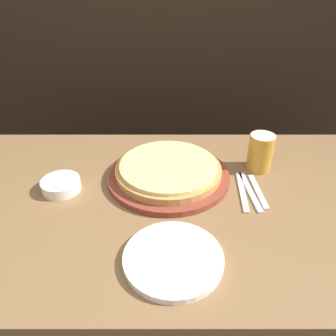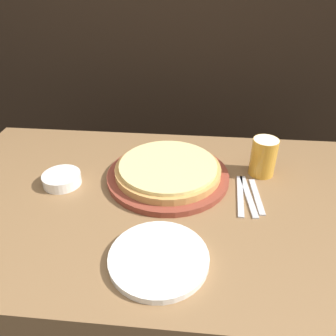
{
  "view_description": "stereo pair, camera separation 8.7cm",
  "coord_description": "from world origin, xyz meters",
  "px_view_note": "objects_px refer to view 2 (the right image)",
  "views": [
    {
      "loc": [
        0.01,
        -0.79,
        1.35
      ],
      "look_at": [
        0.01,
        0.11,
        0.77
      ],
      "focal_mm": 35.0,
      "sensor_mm": 36.0,
      "label": 1
    },
    {
      "loc": [
        0.09,
        -0.79,
        1.35
      ],
      "look_at": [
        0.01,
        0.11,
        0.77
      ],
      "focal_mm": 35.0,
      "sensor_mm": 36.0,
      "label": 2
    }
  ],
  "objects_px": {
    "fork": "(240,195)",
    "dinner_plate": "(159,258)",
    "pizza_on_board": "(168,172)",
    "spoon": "(257,196)",
    "beer_glass": "(264,155)",
    "dinner_knife": "(248,196)",
    "side_bowl": "(62,179)"
  },
  "relations": [
    {
      "from": "fork",
      "to": "dinner_plate",
      "type": "bearing_deg",
      "value": -128.35
    },
    {
      "from": "pizza_on_board",
      "to": "spoon",
      "type": "xyz_separation_m",
      "value": [
        0.28,
        -0.08,
        -0.02
      ]
    },
    {
      "from": "beer_glass",
      "to": "dinner_plate",
      "type": "xyz_separation_m",
      "value": [
        -0.3,
        -0.41,
        -0.06
      ]
    },
    {
      "from": "fork",
      "to": "dinner_knife",
      "type": "relative_size",
      "value": 1.0
    },
    {
      "from": "side_bowl",
      "to": "spoon",
      "type": "bearing_deg",
      "value": -1.11
    },
    {
      "from": "dinner_knife",
      "to": "spoon",
      "type": "height_order",
      "value": "same"
    },
    {
      "from": "side_bowl",
      "to": "fork",
      "type": "height_order",
      "value": "side_bowl"
    },
    {
      "from": "fork",
      "to": "spoon",
      "type": "relative_size",
      "value": 1.18
    },
    {
      "from": "dinner_plate",
      "to": "fork",
      "type": "distance_m",
      "value": 0.36
    },
    {
      "from": "dinner_plate",
      "to": "fork",
      "type": "relative_size",
      "value": 1.18
    },
    {
      "from": "beer_glass",
      "to": "side_bowl",
      "type": "relative_size",
      "value": 1.06
    },
    {
      "from": "dinner_plate",
      "to": "spoon",
      "type": "relative_size",
      "value": 1.38
    },
    {
      "from": "spoon",
      "to": "dinner_plate",
      "type": "bearing_deg",
      "value": -134.14
    },
    {
      "from": "pizza_on_board",
      "to": "fork",
      "type": "height_order",
      "value": "pizza_on_board"
    },
    {
      "from": "dinner_plate",
      "to": "side_bowl",
      "type": "relative_size",
      "value": 2.01
    },
    {
      "from": "pizza_on_board",
      "to": "dinner_knife",
      "type": "xyz_separation_m",
      "value": [
        0.26,
        -0.08,
        -0.02
      ]
    },
    {
      "from": "dinner_plate",
      "to": "beer_glass",
      "type": "bearing_deg",
      "value": 54.03
    },
    {
      "from": "dinner_plate",
      "to": "side_bowl",
      "type": "distance_m",
      "value": 0.46
    },
    {
      "from": "fork",
      "to": "pizza_on_board",
      "type": "bearing_deg",
      "value": 161.81
    },
    {
      "from": "beer_glass",
      "to": "fork",
      "type": "height_order",
      "value": "beer_glass"
    },
    {
      "from": "fork",
      "to": "spoon",
      "type": "distance_m",
      "value": 0.05
    },
    {
      "from": "pizza_on_board",
      "to": "beer_glass",
      "type": "relative_size",
      "value": 3.12
    },
    {
      "from": "pizza_on_board",
      "to": "side_bowl",
      "type": "bearing_deg",
      "value": -169.28
    },
    {
      "from": "pizza_on_board",
      "to": "beer_glass",
      "type": "height_order",
      "value": "beer_glass"
    },
    {
      "from": "side_bowl",
      "to": "beer_glass",
      "type": "bearing_deg",
      "value": 10.76
    },
    {
      "from": "side_bowl",
      "to": "spoon",
      "type": "height_order",
      "value": "side_bowl"
    },
    {
      "from": "beer_glass",
      "to": "spoon",
      "type": "xyz_separation_m",
      "value": [
        -0.03,
        -0.14,
        -0.07
      ]
    },
    {
      "from": "fork",
      "to": "beer_glass",
      "type": "bearing_deg",
      "value": 59.38
    },
    {
      "from": "side_bowl",
      "to": "dinner_knife",
      "type": "bearing_deg",
      "value": -1.16
    },
    {
      "from": "pizza_on_board",
      "to": "side_bowl",
      "type": "relative_size",
      "value": 3.3
    },
    {
      "from": "side_bowl",
      "to": "dinner_knife",
      "type": "xyz_separation_m",
      "value": [
        0.6,
        -0.01,
        -0.02
      ]
    },
    {
      "from": "pizza_on_board",
      "to": "fork",
      "type": "distance_m",
      "value": 0.25
    }
  ]
}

